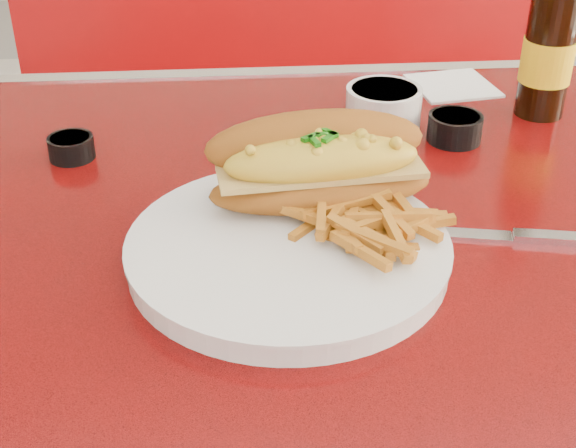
{
  "coord_description": "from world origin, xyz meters",
  "views": [
    {
      "loc": [
        -0.16,
        -0.69,
        1.18
      ],
      "look_at": [
        -0.12,
        -0.08,
        0.81
      ],
      "focal_mm": 50.0,
      "sensor_mm": 36.0,
      "label": 1
    }
  ],
  "objects": [
    {
      "name": "sauce_cup_left",
      "position": [
        -0.34,
        0.15,
        0.78
      ],
      "size": [
        0.06,
        0.06,
        0.03
      ],
      "rotation": [
        0.0,
        0.0,
        0.16
      ],
      "color": "black",
      "rests_on": "diner_table"
    },
    {
      "name": "sauce_cup_right",
      "position": [
        0.1,
        0.16,
        0.79
      ],
      "size": [
        0.08,
        0.08,
        0.03
      ],
      "rotation": [
        0.0,
        0.0,
        0.23
      ],
      "color": "black",
      "rests_on": "diner_table"
    },
    {
      "name": "fries_pile",
      "position": [
        -0.04,
        -0.07,
        0.81
      ],
      "size": [
        0.14,
        0.14,
        0.03
      ],
      "primitive_type": null,
      "rotation": [
        0.0,
        0.0,
        0.39
      ],
      "color": "orange",
      "rests_on": "dinner_plate"
    },
    {
      "name": "booth_bench_far",
      "position": [
        0.0,
        0.81,
        0.29
      ],
      "size": [
        1.2,
        0.51,
        0.9
      ],
      "color": "#A00A0C",
      "rests_on": "ground"
    },
    {
      "name": "fork",
      "position": [
        -0.04,
        -0.05,
        0.79
      ],
      "size": [
        0.02,
        0.16,
        0.0
      ],
      "rotation": [
        0.0,
        0.0,
        1.54
      ],
      "color": "silver",
      "rests_on": "dinner_plate"
    },
    {
      "name": "beer_bottle",
      "position": [
        0.23,
        0.23,
        0.86
      ],
      "size": [
        0.07,
        0.07,
        0.25
      ],
      "rotation": [
        0.0,
        0.0,
        -0.14
      ],
      "color": "black",
      "rests_on": "diner_table"
    },
    {
      "name": "paper_napkin",
      "position": [
        0.14,
        0.33,
        0.77
      ],
      "size": [
        0.12,
        0.12,
        0.0
      ],
      "primitive_type": "cube",
      "rotation": [
        0.0,
        0.0,
        0.16
      ],
      "color": "white",
      "rests_on": "diner_table"
    },
    {
      "name": "mac_hoagie",
      "position": [
        -0.08,
        -0.01,
        0.83
      ],
      "size": [
        0.23,
        0.13,
        0.1
      ],
      "rotation": [
        0.0,
        0.0,
        0.1
      ],
      "color": "#9D5819",
      "rests_on": "dinner_plate"
    },
    {
      "name": "diner_table",
      "position": [
        0.0,
        0.0,
        0.61
      ],
      "size": [
        1.23,
        0.83,
        0.77
      ],
      "color": "red",
      "rests_on": "ground"
    },
    {
      "name": "gravy_ramekin",
      "position": [
        0.02,
        0.2,
        0.8
      ],
      "size": [
        0.11,
        0.11,
        0.05
      ],
      "rotation": [
        0.0,
        0.0,
        -0.24
      ],
      "color": "white",
      "rests_on": "diner_table"
    },
    {
      "name": "knife",
      "position": [
        0.09,
        -0.06,
        0.77
      ],
      "size": [
        0.23,
        0.06,
        0.01
      ],
      "rotation": [
        0.0,
        0.0,
        -0.2
      ],
      "color": "silver",
      "rests_on": "diner_table"
    },
    {
      "name": "dinner_plate",
      "position": [
        -0.12,
        -0.08,
        0.78
      ],
      "size": [
        0.33,
        0.33,
        0.02
      ],
      "rotation": [
        0.0,
        0.0,
        -0.13
      ],
      "color": "white",
      "rests_on": "diner_table"
    }
  ]
}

